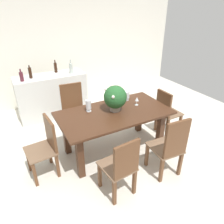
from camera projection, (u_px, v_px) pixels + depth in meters
ground_plane at (114, 149)px, 3.82m from camera, size 7.04×7.04×0.00m
back_wall at (64, 51)px, 5.23m from camera, size 6.40×0.10×2.60m
dining_table at (114, 119)px, 3.51m from camera, size 1.85×0.99×0.77m
chair_far_left at (73, 107)px, 4.08m from camera, size 0.49×0.44×1.02m
chair_head_end at (46, 145)px, 3.08m from camera, size 0.44×0.48×0.92m
chair_foot_end at (166, 111)px, 4.06m from camera, size 0.41×0.41×0.92m
chair_near_left at (121, 166)px, 2.68m from camera, size 0.44×0.48×0.93m
chair_near_right at (170, 146)px, 3.00m from camera, size 0.45×0.49×1.01m
flower_centerpiece at (115, 98)px, 3.39m from camera, size 0.38×0.38×0.43m
crystal_vase_left at (88, 105)px, 3.42m from camera, size 0.09×0.09×0.20m
crystal_vase_center_near at (127, 95)px, 3.82m from camera, size 0.10×0.10×0.17m
wine_glass at (137, 99)px, 3.63m from camera, size 0.06×0.06×0.15m
kitchen_counter at (52, 96)px, 4.75m from camera, size 1.51×0.56×0.97m
wine_bottle_clear at (21, 76)px, 4.15m from camera, size 0.07×0.07×0.25m
wine_bottle_tall at (30, 73)px, 4.30m from camera, size 0.06×0.06×0.27m
wine_bottle_green at (71, 68)px, 4.59m from camera, size 0.08×0.08×0.30m
wine_bottle_dark at (56, 67)px, 4.66m from camera, size 0.06×0.06×0.28m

